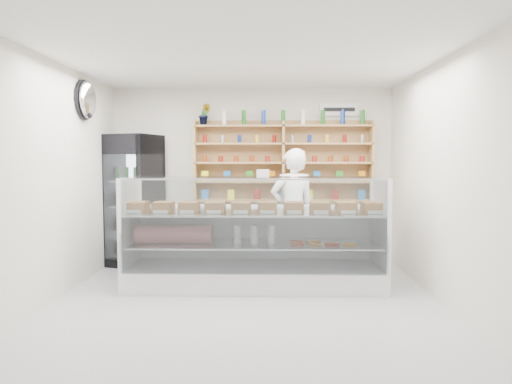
{
  "coord_description": "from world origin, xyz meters",
  "views": [
    {
      "loc": [
        0.23,
        -4.94,
        1.65
      ],
      "look_at": [
        0.1,
        0.9,
        1.23
      ],
      "focal_mm": 32.0,
      "sensor_mm": 36.0,
      "label": 1
    }
  ],
  "objects": [
    {
      "name": "potted_plant",
      "position": [
        -0.75,
        2.34,
        2.36
      ],
      "size": [
        0.21,
        0.18,
        0.34
      ],
      "primitive_type": "imported",
      "rotation": [
        0.0,
        0.0,
        0.19
      ],
      "color": "#1E6626",
      "rests_on": "wall_shelving"
    },
    {
      "name": "security_mirror",
      "position": [
        -2.17,
        1.2,
        2.45
      ],
      "size": [
        0.15,
        0.5,
        0.5
      ],
      "primitive_type": "ellipsoid",
      "color": "silver",
      "rests_on": "left_wall"
    },
    {
      "name": "display_counter",
      "position": [
        0.08,
        0.93,
        0.38
      ],
      "size": [
        3.29,
        0.98,
        1.43
      ],
      "color": "white",
      "rests_on": "floor"
    },
    {
      "name": "wall_shelving",
      "position": [
        0.5,
        2.34,
        1.59
      ],
      "size": [
        2.84,
        0.28,
        1.33
      ],
      "color": "tan",
      "rests_on": "back_wall"
    },
    {
      "name": "shop_worker",
      "position": [
        0.61,
        1.62,
        0.9
      ],
      "size": [
        0.76,
        0.61,
        1.81
      ],
      "primitive_type": "imported",
      "rotation": [
        0.0,
        0.0,
        3.44
      ],
      "color": "white",
      "rests_on": "floor"
    },
    {
      "name": "room",
      "position": [
        0.0,
        0.0,
        1.4
      ],
      "size": [
        5.0,
        5.0,
        5.0
      ],
      "color": "#9E9EA3",
      "rests_on": "ground"
    },
    {
      "name": "drinks_cooler",
      "position": [
        -1.85,
        2.14,
        1.02
      ],
      "size": [
        0.91,
        0.9,
        2.03
      ],
      "rotation": [
        0.0,
        0.0,
        -0.3
      ],
      "color": "black",
      "rests_on": "floor"
    },
    {
      "name": "wall_sign",
      "position": [
        1.4,
        2.47,
        2.45
      ],
      "size": [
        0.62,
        0.03,
        0.2
      ],
      "primitive_type": "cube",
      "color": "white",
      "rests_on": "back_wall"
    }
  ]
}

